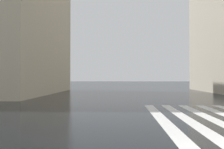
% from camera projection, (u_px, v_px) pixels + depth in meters
% --- Properties ---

